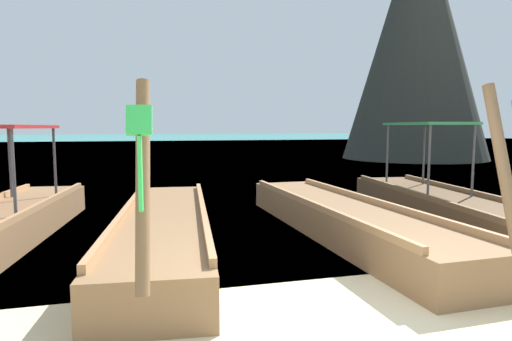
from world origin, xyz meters
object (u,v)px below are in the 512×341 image
object	(u,v)px
longtail_boat_yellow_ribbon	(445,203)
karst_rock	(420,39)
longtail_boat_green_ribbon	(165,230)
longtail_boat_blue_ribbon	(343,219)

from	to	relation	value
longtail_boat_yellow_ribbon	karst_rock	distance (m)	19.92
longtail_boat_green_ribbon	longtail_boat_yellow_ribbon	bearing A→B (deg)	7.94
longtail_boat_green_ribbon	longtail_boat_blue_ribbon	size ratio (longest dim) A/B	0.93
karst_rock	longtail_boat_green_ribbon	bearing A→B (deg)	-134.48
longtail_boat_green_ribbon	longtail_boat_yellow_ribbon	distance (m)	5.89
longtail_boat_green_ribbon	karst_rock	distance (m)	24.03
longtail_boat_blue_ribbon	longtail_boat_yellow_ribbon	size ratio (longest dim) A/B	0.94
longtail_boat_green_ribbon	karst_rock	world-z (taller)	karst_rock
longtail_boat_yellow_ribbon	karst_rock	size ratio (longest dim) A/B	0.50
longtail_boat_blue_ribbon	karst_rock	world-z (taller)	karst_rock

